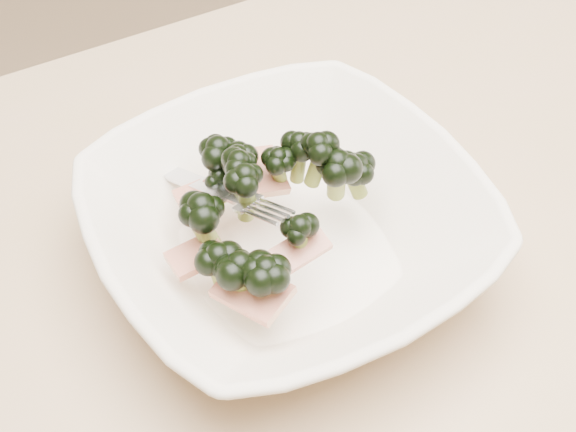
% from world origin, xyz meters
% --- Properties ---
extents(dining_table, '(1.20, 0.80, 0.75)m').
position_xyz_m(dining_table, '(0.00, 0.00, 0.65)').
color(dining_table, tan).
rests_on(dining_table, ground).
extents(broccoli_dish, '(0.30, 0.30, 0.11)m').
position_xyz_m(broccoli_dish, '(-0.11, 0.05, 0.79)').
color(broccoli_dish, silver).
rests_on(broccoli_dish, dining_table).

